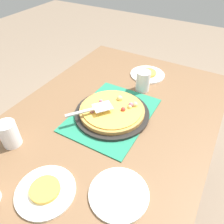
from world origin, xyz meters
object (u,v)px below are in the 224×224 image
(pizza_pan, at_px, (112,113))
(plate_side, at_px, (119,194))
(served_slice_left, at_px, (45,189))
(plate_far_right, at_px, (147,74))
(pizza, at_px, (112,110))
(cup_far, at_px, (143,81))
(pizza_server, at_px, (93,109))
(cup_corner, at_px, (9,134))
(served_slice_right, at_px, (148,73))
(plate_near_left, at_px, (46,191))

(pizza_pan, distance_m, plate_side, 0.44)
(pizza_pan, height_order, served_slice_left, served_slice_left)
(plate_far_right, height_order, served_slice_left, served_slice_left)
(pizza, xyz_separation_m, plate_side, (0.37, 0.24, -0.03))
(cup_far, distance_m, pizza_server, 0.38)
(plate_far_right, height_order, plate_side, same)
(cup_corner, bearing_deg, served_slice_left, 70.09)
(cup_corner, bearing_deg, pizza_server, 143.32)
(served_slice_left, bearing_deg, pizza_pan, -179.99)
(pizza, bearing_deg, pizza_pan, -35.01)
(pizza_pan, relative_size, cup_far, 3.17)
(pizza_pan, xyz_separation_m, cup_corner, (0.39, -0.29, 0.05))
(pizza, distance_m, served_slice_right, 0.45)
(plate_far_right, relative_size, plate_side, 1.00)
(pizza, distance_m, plate_side, 0.44)
(pizza_server, bearing_deg, pizza_pan, 141.73)
(plate_near_left, distance_m, plate_side, 0.27)
(cup_far, relative_size, pizza_server, 0.58)
(plate_side, height_order, served_slice_right, served_slice_right)
(served_slice_right, bearing_deg, pizza_pan, -0.83)
(served_slice_left, xyz_separation_m, cup_corner, (-0.11, -0.29, 0.04))
(pizza, relative_size, served_slice_right, 3.00)
(pizza, bearing_deg, pizza_server, -38.19)
(cup_far, xyz_separation_m, cup_corner, (0.67, -0.33, 0.00))
(pizza_pan, xyz_separation_m, cup_far, (-0.29, 0.04, 0.05))
(cup_corner, bearing_deg, cup_far, 153.57)
(pizza_pan, relative_size, plate_side, 1.73)
(served_slice_left, bearing_deg, plate_near_left, 0.00)
(pizza, bearing_deg, served_slice_left, -0.14)
(plate_near_left, bearing_deg, cup_corner, -109.91)
(pizza_server, bearing_deg, plate_far_right, 172.81)
(plate_far_right, bearing_deg, plate_side, 15.63)
(plate_side, bearing_deg, pizza_pan, -147.17)
(plate_near_left, distance_m, cup_far, 0.78)
(pizza_pan, bearing_deg, plate_near_left, 0.01)
(plate_far_right, distance_m, served_slice_left, 0.95)
(pizza, height_order, cup_corner, cup_corner)
(plate_side, relative_size, pizza_server, 1.06)
(served_slice_right, height_order, cup_corner, cup_corner)
(plate_near_left, relative_size, served_slice_left, 2.00)
(plate_side, bearing_deg, served_slice_left, -62.41)
(plate_near_left, bearing_deg, pizza_server, -171.66)
(pizza_server, bearing_deg, served_slice_right, 172.81)
(cup_far, bearing_deg, cup_corner, -26.43)
(cup_corner, bearing_deg, plate_near_left, 70.09)
(plate_far_right, bearing_deg, served_slice_right, 0.00)
(plate_near_left, height_order, served_slice_left, served_slice_left)
(served_slice_left, height_order, pizza_server, pizza_server)
(cup_corner, distance_m, pizza_server, 0.39)
(plate_side, xyz_separation_m, pizza_server, (-0.29, -0.30, 0.07))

